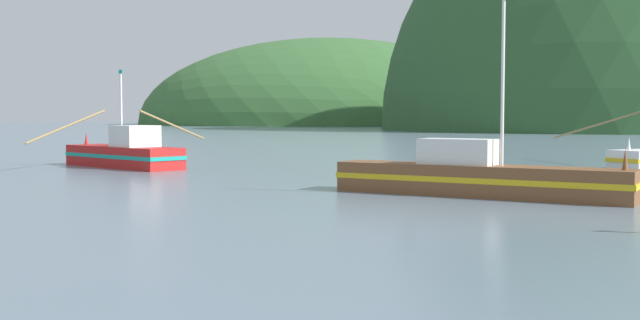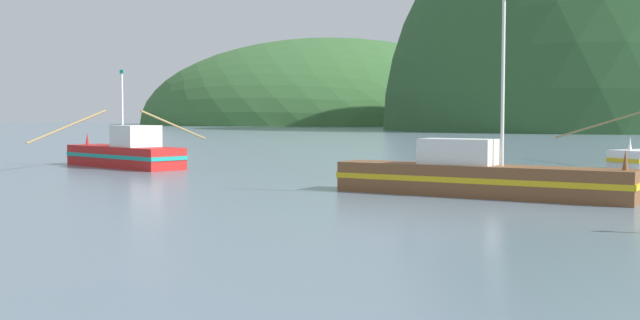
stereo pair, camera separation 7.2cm
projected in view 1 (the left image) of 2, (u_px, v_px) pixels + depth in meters
The scene contains 4 objects.
hill_far_right at pixel (326, 124), 224.96m from camera, with size 108.55×86.84×49.30m, color #386633.
hill_mid_right at pixel (611, 130), 144.11m from camera, with size 85.09×68.07×96.83m, color #2D562D.
fishing_boat_brown at pixel (476, 177), 27.80m from camera, with size 10.56×5.75×7.11m.
fishing_boat_red at pixel (125, 153), 43.04m from camera, with size 8.31×9.15×5.39m.
Camera 1 is at (6.55, 0.94, 2.93)m, focal length 43.76 mm.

